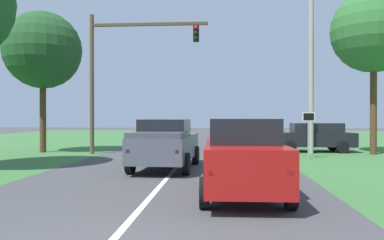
# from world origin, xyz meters

# --- Properties ---
(ground_plane) EXTENTS (120.00, 120.00, 0.00)m
(ground_plane) POSITION_xyz_m (0.00, 9.20, 0.00)
(ground_plane) COLOR #424244
(red_suv_near) EXTENTS (2.21, 4.76, 2.03)m
(red_suv_near) POSITION_xyz_m (2.39, 5.54, 1.06)
(red_suv_near) COLOR #9E1411
(red_suv_near) RESTS_ON ground_plane
(pickup_truck_lead) EXTENTS (2.47, 5.20, 1.98)m
(pickup_truck_lead) POSITION_xyz_m (-0.38, 10.52, 1.01)
(pickup_truck_lead) COLOR #4C515B
(pickup_truck_lead) RESTS_ON ground_plane
(traffic_light) EXTENTS (6.66, 0.40, 7.83)m
(traffic_light) POSITION_xyz_m (-3.77, 16.58, 5.10)
(traffic_light) COLOR brown
(traffic_light) RESTS_ON ground_plane
(keep_moving_sign) EXTENTS (0.60, 0.09, 2.43)m
(keep_moving_sign) POSITION_xyz_m (6.17, 14.86, 1.56)
(keep_moving_sign) COLOR gray
(keep_moving_sign) RESTS_ON ground_plane
(oak_tree_right) EXTENTS (4.63, 4.63, 9.17)m
(oak_tree_right) POSITION_xyz_m (10.25, 17.37, 6.83)
(oak_tree_right) COLOR #4C351E
(oak_tree_right) RESTS_ON ground_plane
(crossing_suv_far) EXTENTS (4.79, 2.12, 1.71)m
(crossing_suv_far) POSITION_xyz_m (7.31, 18.71, 0.90)
(crossing_suv_far) COLOR black
(crossing_suv_far) RESTS_ON ground_plane
(utility_pole_right) EXTENTS (0.28, 0.28, 10.45)m
(utility_pole_right) POSITION_xyz_m (6.92, 17.61, 5.22)
(utility_pole_right) COLOR #9E998E
(utility_pole_right) RESTS_ON ground_plane
(extra_tree_1) EXTENTS (4.49, 4.49, 8.23)m
(extra_tree_1) POSITION_xyz_m (-8.58, 17.23, 5.96)
(extra_tree_1) COLOR #4C351E
(extra_tree_1) RESTS_ON ground_plane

